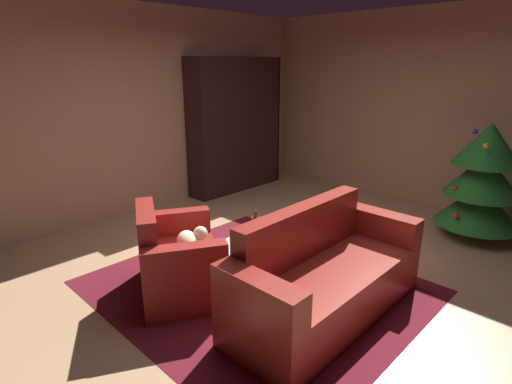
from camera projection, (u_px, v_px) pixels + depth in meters
ground_plane at (283, 268)px, 4.18m from camera, size 7.28×7.28×0.00m
wall_back at (423, 109)px, 5.86m from camera, size 5.38×0.06×2.79m
wall_left at (137, 111)px, 5.53m from camera, size 0.06×6.19×2.79m
area_rug at (257, 287)px, 3.83m from camera, size 2.80×2.48×0.01m
bookshelf_unit at (242, 125)px, 6.64m from camera, size 0.38×1.72×2.12m
armchair_red at (177, 261)px, 3.68m from camera, size 1.19×1.08×0.83m
couch_red at (324, 279)px, 3.37m from camera, size 0.76×1.90×0.89m
coffee_table at (259, 250)px, 3.67m from camera, size 0.71×0.71×0.45m
book_stack_on_table at (260, 239)px, 3.70m from camera, size 0.21×0.16×0.09m
bottle_on_table at (255, 227)px, 3.81m from camera, size 0.08×0.08×0.27m
decorated_tree at (483, 180)px, 4.75m from camera, size 0.96×0.96×1.39m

